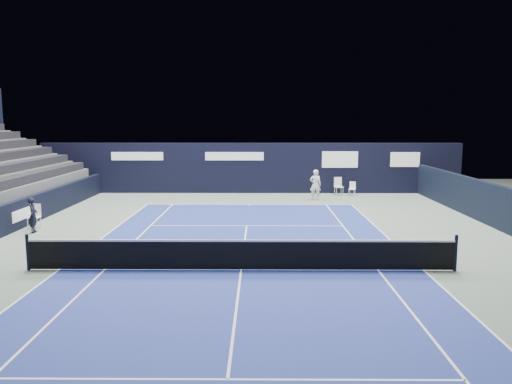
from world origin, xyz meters
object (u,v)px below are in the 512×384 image
(tennis_net, at_px, (241,254))
(folding_chair_back_b, at_px, (352,188))
(folding_chair_back_a, at_px, (338,183))
(tennis_player, at_px, (315,185))
(line_judge_chair, at_px, (35,214))

(tennis_net, bearing_deg, folding_chair_back_b, 68.16)
(folding_chair_back_a, relative_size, tennis_player, 0.62)
(folding_chair_back_b, height_order, tennis_player, tennis_player)
(line_judge_chair, height_order, tennis_player, tennis_player)
(folding_chair_back_a, distance_m, tennis_net, 16.39)
(folding_chair_back_b, distance_m, tennis_net, 16.52)
(folding_chair_back_a, distance_m, line_judge_chair, 17.10)
(folding_chair_back_a, bearing_deg, tennis_player, -137.55)
(folding_chair_back_b, height_order, tennis_net, tennis_net)
(folding_chair_back_a, distance_m, tennis_player, 2.54)
(folding_chair_back_b, xyz_separation_m, tennis_player, (-2.43, -1.80, 0.40))
(tennis_player, bearing_deg, folding_chair_back_b, 36.59)
(tennis_net, xyz_separation_m, tennis_player, (3.72, 13.53, 0.36))
(folding_chair_back_b, distance_m, tennis_player, 3.05)
(tennis_net, relative_size, tennis_player, 7.43)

